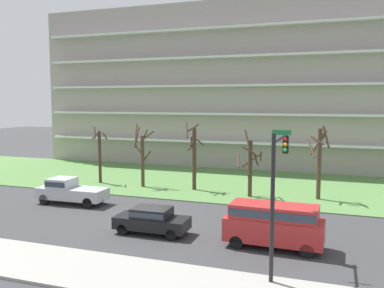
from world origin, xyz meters
TOP-DOWN VIEW (x-y plane):
  - ground at (0.00, 0.00)m, footprint 160.00×160.00m
  - sidewalk_curb_near at (0.00, -8.00)m, footprint 80.00×4.00m
  - grass_lawn_strip at (0.00, 14.00)m, footprint 80.00×16.00m
  - apartment_building at (0.00, 27.66)m, footprint 49.02×12.27m
  - tree_far_left at (-9.80, 10.06)m, footprint 1.38×1.35m
  - tree_left at (-5.17, 9.80)m, footprint 1.85×1.86m
  - tree_center at (-0.34, 10.11)m, footprint 1.64×1.70m
  - tree_right at (4.85, 9.13)m, footprint 2.29×2.23m
  - tree_far_right at (10.17, 9.99)m, footprint 1.82×1.77m
  - sedan_black_near_left at (1.23, -2.00)m, footprint 4.43×1.88m
  - pickup_silver_center_left at (-7.80, 2.49)m, footprint 5.46×2.16m
  - van_red_center_right at (8.39, -2.00)m, footprint 5.25×2.13m
  - traffic_signal_mast at (8.95, -5.08)m, footprint 0.90×4.71m

SIDE VIEW (x-z plane):
  - ground at x=0.00m, z-range 0.00..0.00m
  - grass_lawn_strip at x=0.00m, z-range 0.00..0.08m
  - sidewalk_curb_near at x=0.00m, z-range 0.00..0.15m
  - sedan_black_near_left at x=1.23m, z-range 0.09..1.66m
  - pickup_silver_center_left at x=-7.80m, z-range 0.04..1.99m
  - van_red_center_right at x=8.39m, z-range 0.22..2.58m
  - tree_right at x=4.85m, z-range -0.10..5.46m
  - tree_far_left at x=-9.80m, z-range 0.06..5.50m
  - tree_left at x=-5.17m, z-range 0.03..5.83m
  - tree_center at x=-0.34m, z-range 0.13..6.20m
  - tree_far_right at x=10.17m, z-range 0.26..6.27m
  - traffic_signal_mast at x=8.95m, z-range 1.16..7.68m
  - apartment_building at x=0.00m, z-range 0.00..19.18m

